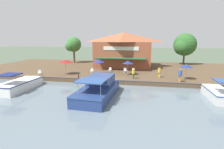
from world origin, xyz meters
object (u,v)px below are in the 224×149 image
Objects in this scene: patio_umbrella_back_row at (186,66)px; cafe_chair_far_corner_seat at (125,70)px; patio_umbrella_mid_patio_right at (99,61)px; cafe_chair_beside_entrance at (133,70)px; tree_upstream_bank at (184,45)px; person_at_quay_edge at (133,72)px; motorboat_mid_row at (23,84)px; cafe_chair_back_row_seat at (39,72)px; motorboat_fourth_along at (216,92)px; cafe_chair_facing_river at (92,70)px; person_mid_patio at (180,74)px; tree_downstream_bank at (73,45)px; waterfront_restaurant at (124,49)px; patio_umbrella_mid_patio_left at (128,62)px; cafe_chair_mid_patio at (110,70)px; motorboat_nearest_quay at (100,88)px; mooring_post at (79,76)px; person_near_entrance at (159,71)px; patio_umbrella_by_entrance at (65,61)px.

patio_umbrella_back_row reaches higher than cafe_chair_far_corner_seat.
cafe_chair_beside_entrance is at bearing 111.41° from patio_umbrella_mid_patio_right.
cafe_chair_beside_entrance is at bearing -39.18° from tree_upstream_bank.
patio_umbrella_back_row is at bearing 70.34° from cafe_chair_far_corner_seat.
motorboat_mid_row is (6.10, -13.85, -0.88)m from person_at_quay_edge.
cafe_chair_back_row_seat is 25.07m from motorboat_fourth_along.
cafe_chair_facing_river is 0.12× the size of motorboat_mid_row.
tree_downstream_bank is at bearing -125.37° from person_mid_patio.
cafe_chair_facing_river is at bearing -75.28° from cafe_chair_far_corner_seat.
cafe_chair_back_row_seat is at bearing 2.36° from tree_downstream_bank.
cafe_chair_beside_entrance is at bearing 20.17° from waterfront_restaurant.
patio_umbrella_mid_patio_left is 2.72× the size of cafe_chair_beside_entrance.
motorboat_nearest_quay is (11.03, 1.11, -0.18)m from cafe_chair_mid_patio.
cafe_chair_beside_entrance is (-1.61, 0.81, -1.58)m from patio_umbrella_mid_patio_left.
person_at_quay_edge is (4.31, 4.44, 0.52)m from cafe_chair_mid_patio.
tree_downstream_bank is (-20.99, -1.95, 4.25)m from motorboat_mid_row.
person_at_quay_edge is 20.25m from tree_upstream_bank.
cafe_chair_beside_entrance is at bearing 55.62° from tree_downstream_bank.
person_mid_patio is at bearing 92.83° from mooring_post.
cafe_chair_back_row_seat is at bearing -84.11° from person_near_entrance.
waterfront_restaurant is 7.95m from cafe_chair_mid_patio.
cafe_chair_beside_entrance is 13.59m from motorboat_fourth_along.
person_mid_patio reaches higher than cafe_chair_far_corner_seat.
patio_umbrella_mid_patio_left is at bearing -37.96° from tree_upstream_bank.
motorboat_mid_row reaches higher than person_at_quay_edge.
waterfront_restaurant is 7.88m from cafe_chair_far_corner_seat.
patio_umbrella_mid_patio_left reaches higher than motorboat_nearest_quay.
cafe_chair_facing_river is 0.13× the size of tree_downstream_bank.
motorboat_mid_row is (10.40, -13.53, -0.36)m from cafe_chair_beside_entrance.
motorboat_nearest_quay is 1.30× the size of motorboat_mid_row.
patio_umbrella_back_row reaches higher than cafe_chair_back_row_seat.
person_mid_patio reaches higher than person_near_entrance.
cafe_chair_mid_patio is 0.47× the size of person_mid_patio.
person_near_entrance reaches higher than person_at_quay_edge.
person_at_quay_edge is 0.23× the size of tree_upstream_bank.
tree_downstream_bank reaches higher than patio_umbrella_mid_patio_right.
person_near_entrance reaches higher than cafe_chair_facing_river.
patio_umbrella_by_entrance is 1.12× the size of patio_umbrella_back_row.
patio_umbrella_mid_patio_left is 2.72× the size of cafe_chair_facing_river.
patio_umbrella_mid_patio_left is 2.40m from cafe_chair_beside_entrance.
waterfront_restaurant reaches higher than tree_downstream_bank.
person_at_quay_edge is 6.44m from person_mid_patio.
cafe_chair_far_corner_seat is at bearing -91.51° from cafe_chair_beside_entrance.
person_near_entrance is (-1.96, 18.98, 0.53)m from cafe_chair_back_row_seat.
cafe_chair_far_corner_seat is at bearing 133.27° from mooring_post.
person_mid_patio is 27.38m from tree_downstream_bank.
cafe_chair_back_row_seat is 1.14× the size of mooring_post.
patio_umbrella_mid_patio_right is at bearing -103.64° from person_mid_patio.
waterfront_restaurant is 13.80× the size of cafe_chair_beside_entrance.
motorboat_fourth_along is at bearing 53.35° from patio_umbrella_mid_patio_left.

